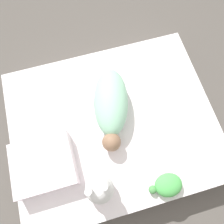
# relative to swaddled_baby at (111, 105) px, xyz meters

# --- Properties ---
(ground_plane) EXTENTS (12.00, 12.00, 0.00)m
(ground_plane) POSITION_rel_swaddled_baby_xyz_m (0.01, 0.09, -0.27)
(ground_plane) COLOR #514C47
(bed_mattress) EXTENTS (1.27, 1.05, 0.18)m
(bed_mattress) POSITION_rel_swaddled_baby_xyz_m (0.01, 0.09, -0.18)
(bed_mattress) COLOR white
(bed_mattress) RESTS_ON ground_plane
(swaddled_baby) EXTENTS (0.31, 0.52, 0.18)m
(swaddled_baby) POSITION_rel_swaddled_baby_xyz_m (0.00, 0.00, 0.00)
(swaddled_baby) COLOR #99D6B2
(swaddled_baby) RESTS_ON bed_mattress
(pillow) EXTENTS (0.33, 0.30, 0.11)m
(pillow) POSITION_rel_swaddled_baby_xyz_m (0.46, 0.23, -0.03)
(pillow) COLOR white
(pillow) RESTS_ON bed_mattress
(bunny_plush) EXTENTS (0.16, 0.16, 0.34)m
(bunny_plush) POSITION_rel_swaddled_baby_xyz_m (0.19, 0.44, 0.04)
(bunny_plush) COLOR white
(bunny_plush) RESTS_ON bed_mattress
(turtle_plush) EXTENTS (0.19, 0.13, 0.08)m
(turtle_plush) POSITION_rel_swaddled_baby_xyz_m (-0.18, 0.53, -0.05)
(turtle_plush) COLOR #51B756
(turtle_plush) RESTS_ON bed_mattress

